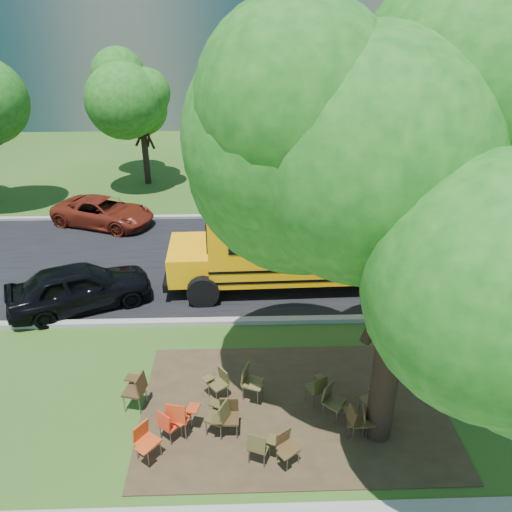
{
  "coord_description": "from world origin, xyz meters",
  "views": [
    {
      "loc": [
        -0.14,
        -9.23,
        8.41
      ],
      "look_at": [
        0.28,
        4.02,
        1.69
      ],
      "focal_mm": 35.0,
      "sensor_mm": 36.0,
      "label": 1
    }
  ],
  "objects_px": {
    "bg_car_red": "(103,212)",
    "black_car": "(80,287)",
    "chair_5": "(286,445)",
    "chair_13": "(373,399)",
    "chair_6": "(358,418)",
    "chair_10": "(250,380)",
    "chair_11": "(318,386)",
    "school_bus": "(377,234)",
    "chair_9": "(219,381)",
    "chair_12": "(332,399)",
    "chair_2": "(220,414)",
    "chair_7": "(357,419)",
    "chair_8": "(137,387)",
    "chair_14": "(145,439)",
    "chair_3": "(228,414)",
    "main_tree": "(412,201)",
    "chair_4": "(260,444)",
    "chair_1": "(169,423)",
    "chair_0": "(179,415)"
  },
  "relations": [
    {
      "from": "main_tree",
      "to": "chair_9",
      "type": "distance_m",
      "value": 6.16
    },
    {
      "from": "chair_6",
      "to": "chair_7",
      "type": "xyz_separation_m",
      "value": [
        -0.04,
        -0.06,
        0.02
      ]
    },
    {
      "from": "school_bus",
      "to": "chair_10",
      "type": "height_order",
      "value": "school_bus"
    },
    {
      "from": "chair_9",
      "to": "black_car",
      "type": "height_order",
      "value": "black_car"
    },
    {
      "from": "chair_2",
      "to": "chair_10",
      "type": "distance_m",
      "value": 1.25
    },
    {
      "from": "chair_8",
      "to": "chair_9",
      "type": "xyz_separation_m",
      "value": [
        1.87,
        0.27,
        -0.09
      ]
    },
    {
      "from": "chair_12",
      "to": "chair_11",
      "type": "bearing_deg",
      "value": -114.25
    },
    {
      "from": "chair_9",
      "to": "chair_11",
      "type": "relative_size",
      "value": 0.99
    },
    {
      "from": "chair_10",
      "to": "chair_14",
      "type": "height_order",
      "value": "chair_10"
    },
    {
      "from": "chair_0",
      "to": "school_bus",
      "type": "bearing_deg",
      "value": 62.76
    },
    {
      "from": "chair_5",
      "to": "chair_8",
      "type": "bearing_deg",
      "value": -63.29
    },
    {
      "from": "main_tree",
      "to": "black_car",
      "type": "distance_m",
      "value": 10.61
    },
    {
      "from": "main_tree",
      "to": "chair_1",
      "type": "relative_size",
      "value": 11.12
    },
    {
      "from": "chair_5",
      "to": "chair_12",
      "type": "bearing_deg",
      "value": -168.63
    },
    {
      "from": "black_car",
      "to": "chair_14",
      "type": "bearing_deg",
      "value": -176.33
    },
    {
      "from": "main_tree",
      "to": "chair_2",
      "type": "xyz_separation_m",
      "value": [
        -3.42,
        0.13,
        -4.87
      ]
    },
    {
      "from": "chair_10",
      "to": "black_car",
      "type": "height_order",
      "value": "black_car"
    },
    {
      "from": "main_tree",
      "to": "chair_9",
      "type": "relative_size",
      "value": 11.1
    },
    {
      "from": "bg_car_red",
      "to": "black_car",
      "type": "bearing_deg",
      "value": -151.5
    },
    {
      "from": "chair_6",
      "to": "chair_13",
      "type": "relative_size",
      "value": 0.99
    },
    {
      "from": "bg_car_red",
      "to": "chair_4",
      "type": "bearing_deg",
      "value": -133.11
    },
    {
      "from": "chair_2",
      "to": "chair_5",
      "type": "xyz_separation_m",
      "value": [
        1.35,
        -0.82,
        -0.07
      ]
    },
    {
      "from": "chair_7",
      "to": "black_car",
      "type": "relative_size",
      "value": 0.19
    },
    {
      "from": "chair_10",
      "to": "chair_11",
      "type": "distance_m",
      "value": 1.58
    },
    {
      "from": "chair_1",
      "to": "chair_0",
      "type": "bearing_deg",
      "value": 72.83
    },
    {
      "from": "chair_3",
      "to": "bg_car_red",
      "type": "bearing_deg",
      "value": -63.57
    },
    {
      "from": "chair_8",
      "to": "chair_11",
      "type": "bearing_deg",
      "value": -75.9
    },
    {
      "from": "chair_3",
      "to": "black_car",
      "type": "bearing_deg",
      "value": -47.39
    },
    {
      "from": "chair_2",
      "to": "bg_car_red",
      "type": "bearing_deg",
      "value": 50.1
    },
    {
      "from": "chair_7",
      "to": "chair_13",
      "type": "relative_size",
      "value": 1.02
    },
    {
      "from": "chair_0",
      "to": "bg_car_red",
      "type": "bearing_deg",
      "value": 124.39
    },
    {
      "from": "chair_1",
      "to": "chair_13",
      "type": "height_order",
      "value": "chair_1"
    },
    {
      "from": "chair_4",
      "to": "chair_10",
      "type": "xyz_separation_m",
      "value": [
        -0.15,
        1.87,
        0.05
      ]
    },
    {
      "from": "chair_9",
      "to": "chair_12",
      "type": "relative_size",
      "value": 0.92
    },
    {
      "from": "chair_1",
      "to": "chair_7",
      "type": "bearing_deg",
      "value": 39.76
    },
    {
      "from": "school_bus",
      "to": "chair_5",
      "type": "bearing_deg",
      "value": -117.24
    },
    {
      "from": "chair_11",
      "to": "black_car",
      "type": "bearing_deg",
      "value": 117.7
    },
    {
      "from": "black_car",
      "to": "chair_8",
      "type": "bearing_deg",
      "value": -173.21
    },
    {
      "from": "chair_9",
      "to": "chair_13",
      "type": "height_order",
      "value": "chair_9"
    },
    {
      "from": "chair_2",
      "to": "chair_14",
      "type": "relative_size",
      "value": 1.04
    },
    {
      "from": "school_bus",
      "to": "chair_13",
      "type": "xyz_separation_m",
      "value": [
        -1.48,
        -6.15,
        -1.27
      ]
    },
    {
      "from": "chair_6",
      "to": "chair_13",
      "type": "bearing_deg",
      "value": -31.36
    },
    {
      "from": "chair_5",
      "to": "chair_13",
      "type": "height_order",
      "value": "chair_5"
    },
    {
      "from": "chair_8",
      "to": "chair_9",
      "type": "distance_m",
      "value": 1.89
    },
    {
      "from": "chair_4",
      "to": "chair_10",
      "type": "relative_size",
      "value": 0.91
    },
    {
      "from": "chair_13",
      "to": "school_bus",
      "type": "bearing_deg",
      "value": 49.7
    },
    {
      "from": "chair_3",
      "to": "chair_10",
      "type": "distance_m",
      "value": 1.15
    },
    {
      "from": "chair_3",
      "to": "chair_4",
      "type": "distance_m",
      "value": 1.06
    },
    {
      "from": "chair_4",
      "to": "school_bus",
      "type": "bearing_deg",
      "value": 83.6
    },
    {
      "from": "chair_11",
      "to": "chair_14",
      "type": "distance_m",
      "value": 4.03
    }
  ]
}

